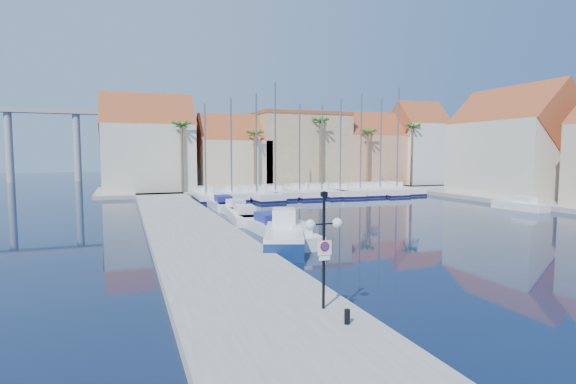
% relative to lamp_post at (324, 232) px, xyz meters
% --- Properties ---
extents(ground, '(260.00, 260.00, 0.00)m').
position_rel_lamp_post_xyz_m(ground, '(7.18, 5.25, -3.10)').
color(ground, black).
rests_on(ground, ground).
extents(quay_west, '(6.00, 77.00, 0.50)m').
position_rel_lamp_post_xyz_m(quay_west, '(-1.82, 18.75, -2.85)').
color(quay_west, gray).
rests_on(quay_west, ground).
extents(shore_north, '(54.00, 16.00, 0.50)m').
position_rel_lamp_post_xyz_m(shore_north, '(17.18, 53.25, -2.85)').
color(shore_north, gray).
rests_on(shore_north, ground).
extents(lamp_post, '(1.34, 0.37, 3.95)m').
position_rel_lamp_post_xyz_m(lamp_post, '(0.00, 0.00, 0.00)').
color(lamp_post, black).
rests_on(lamp_post, quay_west).
extents(bollard, '(0.18, 0.18, 0.46)m').
position_rel_lamp_post_xyz_m(bollard, '(0.10, -1.50, -2.37)').
color(bollard, black).
rests_on(bollard, quay_west).
extents(fishing_boat, '(4.23, 6.83, 2.27)m').
position_rel_lamp_post_xyz_m(fishing_boat, '(2.71, 11.55, -2.34)').
color(fishing_boat, navy).
rests_on(fishing_boat, ground).
extents(motorboat_west_0, '(2.00, 5.92, 1.40)m').
position_rel_lamp_post_xyz_m(motorboat_west_0, '(3.82, 12.91, -2.59)').
color(motorboat_west_0, white).
rests_on(motorboat_west_0, ground).
extents(motorboat_west_1, '(2.61, 7.01, 1.40)m').
position_rel_lamp_post_xyz_m(motorboat_west_1, '(3.59, 17.82, -2.59)').
color(motorboat_west_1, white).
rests_on(motorboat_west_1, ground).
extents(motorboat_west_2, '(2.83, 6.94, 1.40)m').
position_rel_lamp_post_xyz_m(motorboat_west_2, '(3.18, 22.82, -2.59)').
color(motorboat_west_2, white).
rests_on(motorboat_west_2, ground).
extents(motorboat_west_3, '(2.34, 5.87, 1.40)m').
position_rel_lamp_post_xyz_m(motorboat_west_3, '(3.48, 27.64, -2.59)').
color(motorboat_west_3, white).
rests_on(motorboat_west_3, ground).
extents(motorboat_west_4, '(2.27, 6.66, 1.40)m').
position_rel_lamp_post_xyz_m(motorboat_west_4, '(3.33, 32.25, -2.59)').
color(motorboat_west_4, white).
rests_on(motorboat_west_4, ground).
extents(motorboat_west_5, '(1.86, 5.48, 1.40)m').
position_rel_lamp_post_xyz_m(motorboat_west_5, '(3.70, 37.80, -2.59)').
color(motorboat_west_5, white).
rests_on(motorboat_west_5, ground).
extents(motorboat_west_6, '(2.76, 6.94, 1.40)m').
position_rel_lamp_post_xyz_m(motorboat_west_6, '(3.62, 42.44, -2.59)').
color(motorboat_west_6, white).
rests_on(motorboat_west_6, ground).
extents(motorboat_east_1, '(2.31, 5.52, 1.40)m').
position_rel_lamp_post_xyz_m(motorboat_east_1, '(31.19, 20.60, -2.59)').
color(motorboat_east_1, white).
rests_on(motorboat_east_1, ground).
extents(sailboat_0, '(2.79, 9.50, 11.59)m').
position_rel_lamp_post_xyz_m(sailboat_0, '(3.12, 41.16, -2.52)').
color(sailboat_0, white).
rests_on(sailboat_0, ground).
extents(sailboat_1, '(2.53, 9.14, 12.42)m').
position_rel_lamp_post_xyz_m(sailboat_1, '(6.28, 41.22, -2.50)').
color(sailboat_1, white).
rests_on(sailboat_1, ground).
extents(sailboat_2, '(4.16, 12.28, 12.91)m').
position_rel_lamp_post_xyz_m(sailboat_2, '(9.14, 40.40, -2.53)').
color(sailboat_2, white).
rests_on(sailboat_2, ground).
extents(sailboat_3, '(2.76, 10.04, 14.48)m').
position_rel_lamp_post_xyz_m(sailboat_3, '(11.96, 41.25, -2.48)').
color(sailboat_3, white).
rests_on(sailboat_3, ground).
extents(sailboat_4, '(3.08, 10.90, 11.95)m').
position_rel_lamp_post_xyz_m(sailboat_4, '(15.32, 41.38, -2.53)').
color(sailboat_4, white).
rests_on(sailboat_4, ground).
extents(sailboat_5, '(3.69, 10.82, 11.91)m').
position_rel_lamp_post_xyz_m(sailboat_5, '(18.44, 41.38, -2.53)').
color(sailboat_5, white).
rests_on(sailboat_5, ground).
extents(sailboat_6, '(3.98, 11.61, 12.81)m').
position_rel_lamp_post_xyz_m(sailboat_6, '(21.24, 41.37, -2.53)').
color(sailboat_6, white).
rests_on(sailboat_6, ground).
extents(sailboat_7, '(3.52, 10.59, 13.66)m').
position_rel_lamp_post_xyz_m(sailboat_7, '(24.11, 40.96, -2.50)').
color(sailboat_7, white).
rests_on(sailboat_7, ground).
extents(sailboat_8, '(3.01, 11.24, 13.19)m').
position_rel_lamp_post_xyz_m(sailboat_8, '(27.05, 40.82, -2.52)').
color(sailboat_8, white).
rests_on(sailboat_8, ground).
extents(sailboat_9, '(3.04, 11.02, 14.86)m').
position_rel_lamp_post_xyz_m(sailboat_9, '(30.15, 41.40, -2.50)').
color(sailboat_9, white).
rests_on(sailboat_9, ground).
extents(building_0, '(12.30, 9.00, 13.50)m').
position_rel_lamp_post_xyz_m(building_0, '(-2.82, 52.25, 3.43)').
color(building_0, beige).
rests_on(building_0, shore_north).
extents(building_1, '(10.30, 8.00, 11.00)m').
position_rel_lamp_post_xyz_m(building_1, '(9.18, 52.25, 2.20)').
color(building_1, beige).
rests_on(building_1, shore_north).
extents(building_2, '(14.20, 10.20, 11.50)m').
position_rel_lamp_post_xyz_m(building_2, '(20.18, 53.25, 3.16)').
color(building_2, tan).
rests_on(building_2, shore_north).
extents(building_3, '(10.30, 8.00, 12.00)m').
position_rel_lamp_post_xyz_m(building_3, '(32.18, 52.25, 2.76)').
color(building_3, tan).
rests_on(building_3, shore_north).
extents(building_4, '(8.30, 8.00, 14.00)m').
position_rel_lamp_post_xyz_m(building_4, '(41.18, 51.25, 3.87)').
color(building_4, silver).
rests_on(building_4, shore_north).
extents(building_6, '(9.00, 14.30, 13.50)m').
position_rel_lamp_post_xyz_m(building_6, '(39.18, 29.25, 3.42)').
color(building_6, beige).
rests_on(building_6, shore_east).
extents(palm_0, '(2.60, 2.60, 10.15)m').
position_rel_lamp_post_xyz_m(palm_0, '(1.18, 47.25, 5.98)').
color(palm_0, brown).
rests_on(palm_0, shore_north).
extents(palm_1, '(2.60, 2.60, 9.15)m').
position_rel_lamp_post_xyz_m(palm_1, '(11.18, 47.25, 5.04)').
color(palm_1, brown).
rests_on(palm_1, shore_north).
extents(palm_2, '(2.60, 2.60, 11.15)m').
position_rel_lamp_post_xyz_m(palm_2, '(21.18, 47.25, 6.92)').
color(palm_2, brown).
rests_on(palm_2, shore_north).
extents(palm_3, '(2.60, 2.60, 9.65)m').
position_rel_lamp_post_xyz_m(palm_3, '(29.18, 47.25, 5.51)').
color(palm_3, brown).
rests_on(palm_3, shore_north).
extents(palm_4, '(2.60, 2.60, 10.65)m').
position_rel_lamp_post_xyz_m(palm_4, '(37.18, 47.25, 6.45)').
color(palm_4, brown).
rests_on(palm_4, shore_north).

